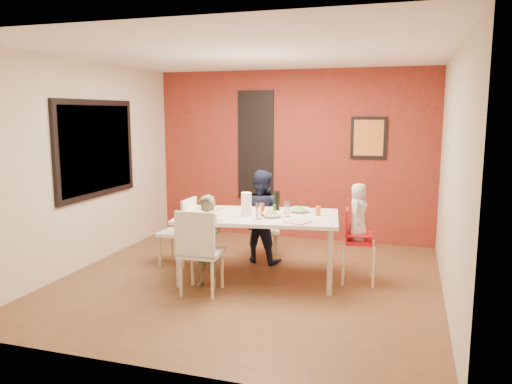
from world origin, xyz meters
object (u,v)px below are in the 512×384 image
(chair_near, at_px, (199,248))
(wine_bottle, at_px, (277,202))
(high_chair, at_px, (355,238))
(toddler, at_px, (358,211))
(paper_towel_roll, at_px, (246,204))
(child_near, at_px, (207,242))
(dining_table, at_px, (258,220))
(chair_far, at_px, (264,224))
(chair_left, at_px, (182,228))
(child_far, at_px, (261,216))

(chair_near, relative_size, wine_bottle, 3.41)
(high_chair, bearing_deg, toddler, -85.08)
(chair_near, relative_size, paper_towel_roll, 3.48)
(chair_near, height_order, child_near, child_near)
(dining_table, relative_size, chair_near, 2.12)
(dining_table, relative_size, child_near, 1.88)
(chair_far, bearing_deg, high_chair, -47.79)
(chair_left, height_order, high_chair, chair_left)
(chair_near, height_order, high_chair, chair_near)
(child_far, height_order, paper_towel_roll, child_far)
(dining_table, xyz_separation_m, chair_near, (-0.47, -0.74, -0.19))
(dining_table, height_order, high_chair, high_chair)
(chair_left, distance_m, toddler, 2.35)
(chair_near, distance_m, chair_far, 1.68)
(chair_left, bearing_deg, dining_table, 78.26)
(chair_far, height_order, paper_towel_roll, paper_towel_roll)
(wine_bottle, bearing_deg, paper_towel_roll, -148.15)
(paper_towel_roll, bearing_deg, wine_bottle, 31.85)
(dining_table, bearing_deg, wine_bottle, 32.00)
(chair_left, height_order, child_near, child_near)
(chair_left, distance_m, high_chair, 2.30)
(child_near, height_order, paper_towel_roll, child_near)
(high_chair, bearing_deg, chair_far, 57.37)
(toddler, xyz_separation_m, wine_bottle, (-0.97, -0.10, 0.07))
(dining_table, height_order, toddler, toddler)
(dining_table, distance_m, chair_left, 1.19)
(chair_far, distance_m, wine_bottle, 1.00)
(child_far, relative_size, toddler, 1.87)
(dining_table, distance_m, high_chair, 1.19)
(chair_far, relative_size, child_near, 0.78)
(chair_near, bearing_deg, wine_bottle, -131.89)
(chair_far, bearing_deg, paper_towel_roll, -106.44)
(child_near, distance_m, paper_towel_roll, 0.67)
(child_far, bearing_deg, dining_table, 114.99)
(chair_far, distance_m, paper_towel_roll, 1.10)
(chair_far, bearing_deg, child_far, -103.97)
(chair_near, distance_m, child_far, 1.46)
(high_chair, relative_size, child_near, 0.82)
(child_near, bearing_deg, chair_near, -74.37)
(child_near, bearing_deg, toddler, 37.72)
(child_near, relative_size, toddler, 1.62)
(high_chair, height_order, paper_towel_roll, paper_towel_roll)
(child_near, bearing_deg, dining_table, 60.16)
(chair_near, height_order, wine_bottle, wine_bottle)
(dining_table, distance_m, child_far, 0.71)
(chair_far, height_order, chair_left, chair_left)
(chair_far, xyz_separation_m, wine_bottle, (0.40, -0.79, 0.46))
(chair_far, distance_m, high_chair, 1.52)
(high_chair, distance_m, child_far, 1.40)
(wine_bottle, xyz_separation_m, paper_towel_roll, (-0.32, -0.20, -0.00))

